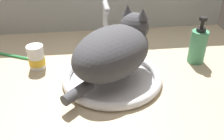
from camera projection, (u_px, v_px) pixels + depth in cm
name	position (u px, v px, depth cm)	size (l,w,h in cm)	color
countertop	(105.00, 76.00, 88.44)	(119.39, 74.80, 3.00)	#CCB793
sink_basin	(112.00, 77.00, 83.06)	(32.95, 32.95, 2.73)	white
faucet	(106.00, 33.00, 96.48)	(20.41, 11.31, 20.67)	silver
cat	(115.00, 49.00, 79.09)	(34.73, 34.64, 19.34)	#4C4C51
pill_bottle	(36.00, 58.00, 88.28)	(5.82, 5.82, 8.67)	white
soap_pump_bottle	(198.00, 46.00, 90.82)	(5.97, 5.97, 17.35)	#4C9E70
toothbrush	(11.00, 55.00, 97.04)	(14.83, 7.98, 1.70)	#3FB266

